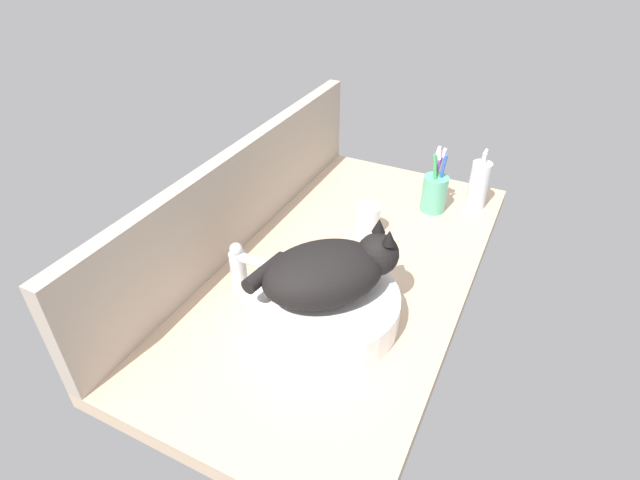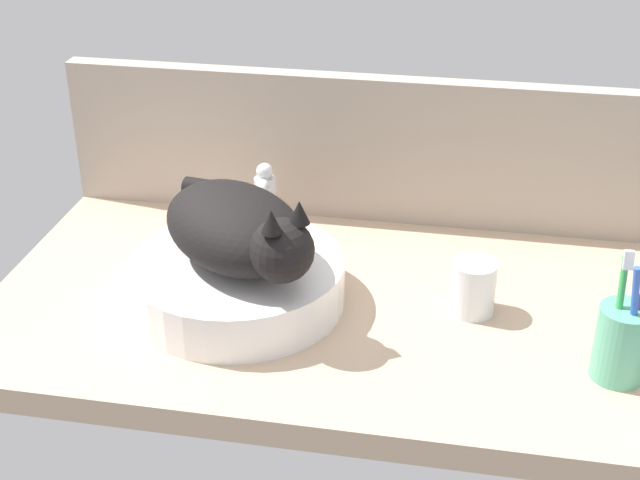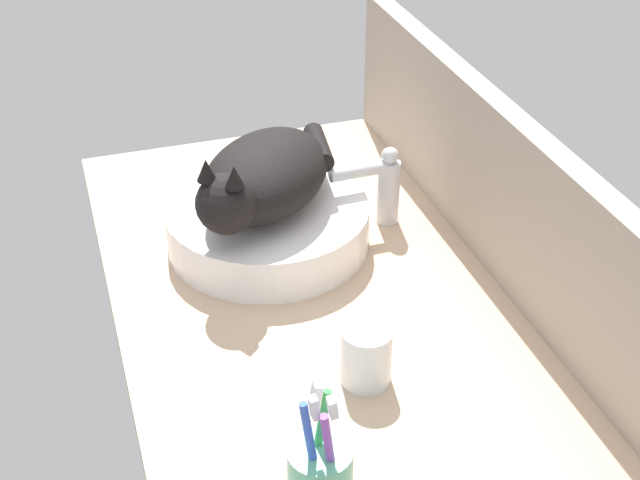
% 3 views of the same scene
% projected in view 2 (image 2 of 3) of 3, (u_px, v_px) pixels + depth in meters
% --- Properties ---
extents(ground_plane, '(1.11, 0.59, 0.04)m').
position_uv_depth(ground_plane, '(361.00, 311.00, 1.34)').
color(ground_plane, tan).
extents(backsplash_panel, '(1.11, 0.04, 0.25)m').
position_uv_depth(backsplash_panel, '(386.00, 150.00, 1.51)').
color(backsplash_panel, '#AD9E8E').
rests_on(backsplash_panel, ground_plane).
extents(sink_basin, '(0.32, 0.32, 0.07)m').
position_uv_depth(sink_basin, '(237.00, 281.00, 1.31)').
color(sink_basin, white).
rests_on(sink_basin, ground_plane).
extents(cat, '(0.30, 0.29, 0.14)m').
position_uv_depth(cat, '(240.00, 229.00, 1.25)').
color(cat, black).
rests_on(cat, sink_basin).
extents(faucet, '(0.04, 0.12, 0.14)m').
position_uv_depth(faucet, '(264.00, 202.00, 1.46)').
color(faucet, silver).
rests_on(faucet, ground_plane).
extents(toothbrush_cup, '(0.07, 0.07, 0.19)m').
position_uv_depth(toothbrush_cup, '(622.00, 340.00, 1.14)').
color(toothbrush_cup, '#5BB28E').
rests_on(toothbrush_cup, ground_plane).
extents(water_glass, '(0.07, 0.07, 0.08)m').
position_uv_depth(water_glass, '(473.00, 289.00, 1.29)').
color(water_glass, white).
rests_on(water_glass, ground_plane).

